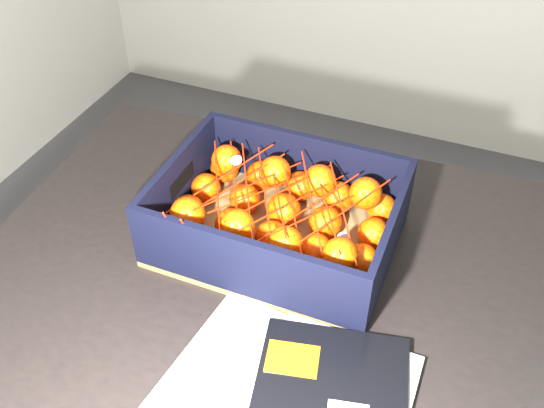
% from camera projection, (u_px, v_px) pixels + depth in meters
% --- Properties ---
extents(table, '(1.25, 0.88, 0.75)m').
position_uv_depth(table, '(322.00, 326.00, 1.05)').
color(table, black).
rests_on(table, ground).
extents(magazine_stack, '(0.38, 0.32, 0.02)m').
position_uv_depth(magazine_stack, '(297.00, 405.00, 0.82)').
color(magazine_stack, silver).
rests_on(magazine_stack, table).
extents(produce_crate, '(0.40, 0.30, 0.13)m').
position_uv_depth(produce_crate, '(279.00, 223.00, 1.04)').
color(produce_crate, olive).
rests_on(produce_crate, table).
extents(clementine_heap, '(0.38, 0.28, 0.11)m').
position_uv_depth(clementine_heap, '(278.00, 219.00, 1.03)').
color(clementine_heap, '#FF4505').
rests_on(clementine_heap, produce_crate).
extents(mesh_net, '(0.33, 0.26, 0.09)m').
position_uv_depth(mesh_net, '(274.00, 197.00, 0.99)').
color(mesh_net, red).
rests_on(mesh_net, clementine_heap).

